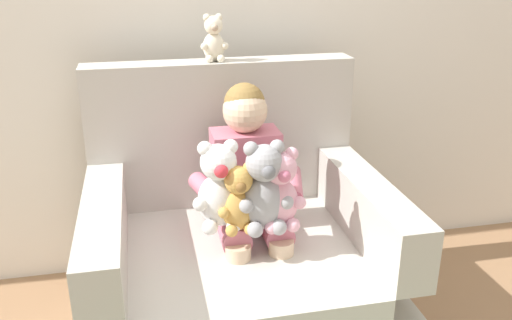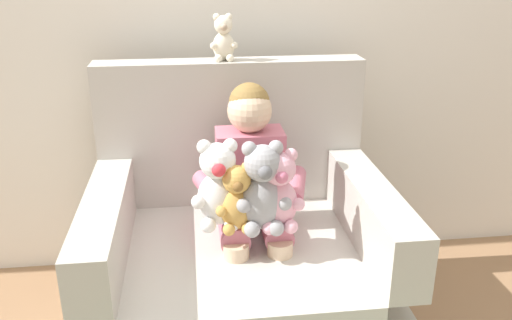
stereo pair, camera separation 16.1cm
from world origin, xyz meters
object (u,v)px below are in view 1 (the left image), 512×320
Objects in this scene: plush_honey at (239,200)px; armchair at (237,260)px; plush_white at (219,188)px; plush_pink at (280,191)px; plush_cream_on_backrest at (214,39)px; plush_grey at (264,189)px; seated_child at (249,182)px.

armchair is at bearing 79.23° from plush_honey.
plush_white is (-0.06, 0.04, 0.03)m from plush_honey.
plush_white is (-0.21, 0.05, 0.01)m from plush_pink.
plush_white is 0.64m from plush_cream_on_backrest.
plush_grey is at bearing -28.41° from plush_white.
armchair is 3.71× the size of plush_pink.
seated_child is at bearing 36.39° from plush_white.
plush_grey reaches higher than plush_pink.
plush_white is 1.74× the size of plush_cream_on_backrest.
plush_cream_on_backrest is at bearing 93.75° from armchair.
plush_grey is 0.68m from plush_cream_on_backrest.
plush_grey is (-0.06, -0.01, 0.02)m from plush_pink.
plush_grey reaches higher than plush_honey.
plush_cream_on_backrest is at bearing 98.47° from seated_child.
plush_grey is 1.77× the size of plush_cream_on_backrest.
seated_child is at bearing -78.08° from plush_cream_on_backrest.
armchair is 0.41m from plush_pink.
armchair is 5.89× the size of plush_cream_on_backrest.
plush_grey is (0.09, -0.01, 0.04)m from plush_honey.
plush_honey is 0.77× the size of plush_grey.
plush_honey is 0.85× the size of plush_pink.
plush_honey is 0.78× the size of plush_white.
plush_grey is at bearing -81.47° from plush_cream_on_backrest.
seated_child is 0.20m from plush_honey.
plush_cream_on_backrest is at bearing 86.89° from plush_honey.
plush_white reaches higher than plush_honey.
plush_white is 0.16m from plush_grey.
plush_cream_on_backrest is (-0.08, 0.32, 0.49)m from seated_child.
plush_honey is at bearing -171.38° from plush_pink.
plush_pink is (0.15, -0.00, 0.02)m from plush_honey.
plush_honey is at bearing -117.03° from seated_child.
plush_white is at bearing -98.99° from plush_cream_on_backrest.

